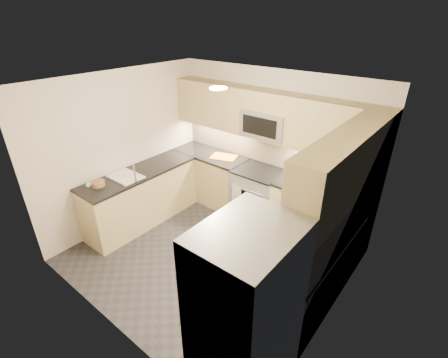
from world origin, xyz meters
TOP-DOWN VIEW (x-y plane):
  - floor at (0.00, 0.00)m, footprint 3.60×3.20m
  - ceiling at (0.00, 0.00)m, footprint 3.60×3.20m
  - wall_back at (0.00, 1.60)m, footprint 3.60×0.02m
  - wall_front at (0.00, -1.60)m, footprint 3.60×0.02m
  - wall_left at (-1.80, 0.00)m, footprint 0.02×3.20m
  - wall_right at (1.80, 0.00)m, footprint 0.02×3.20m
  - base_cab_back_left at (-1.09, 1.30)m, footprint 1.42×0.60m
  - base_cab_back_right at (1.09, 1.30)m, footprint 1.42×0.60m
  - base_cab_right at (1.50, 0.15)m, footprint 0.60×1.70m
  - base_cab_peninsula at (-1.50, 0.00)m, footprint 0.60×2.00m
  - countertop_back_left at (-1.09, 1.30)m, footprint 1.42×0.63m
  - countertop_back_right at (1.09, 1.30)m, footprint 1.42×0.63m
  - countertop_right at (1.50, 0.15)m, footprint 0.63×1.70m
  - countertop_peninsula at (-1.50, 0.00)m, footprint 0.63×2.00m
  - upper_cab_back at (0.00, 1.43)m, footprint 3.60×0.35m
  - upper_cab_right at (1.62, 0.28)m, footprint 0.35×1.95m
  - backsplash_back at (0.00, 1.60)m, footprint 3.60×0.01m
  - backsplash_right at (1.80, 0.45)m, footprint 0.01×2.30m
  - gas_range at (0.00, 1.28)m, footprint 0.76×0.65m
  - range_cooktop at (0.00, 1.28)m, footprint 0.76×0.65m
  - oven_door_glass at (0.00, 0.95)m, footprint 0.62×0.02m
  - oven_handle at (0.00, 0.93)m, footprint 0.60×0.02m
  - microwave at (0.00, 1.40)m, footprint 0.76×0.40m
  - microwave_door at (0.00, 1.20)m, footprint 0.60×0.01m
  - refrigerator at (1.45, -1.15)m, footprint 0.70×0.90m
  - fridge_handle_left at (1.08, -1.33)m, footprint 0.02×0.02m
  - fridge_handle_right at (1.08, -0.97)m, footprint 0.02×0.02m
  - sink_basin at (-1.50, -0.25)m, footprint 0.52×0.38m
  - faucet at (-1.24, -0.25)m, footprint 0.03×0.03m
  - utensil_bowl at (1.36, 1.23)m, footprint 0.35×0.35m
  - cutting_board at (-0.79, 1.32)m, footprint 0.51×0.43m
  - fruit_basket at (-1.57, -0.67)m, footprint 0.26×0.26m
  - fruit_apple at (-1.53, -0.82)m, footprint 0.06×0.06m
  - fruit_pear at (-1.51, -0.86)m, footprint 0.07×0.07m
  - dish_towel_check at (-0.19, 0.91)m, footprint 0.20×0.04m

SIDE VIEW (x-z plane):
  - floor at x=0.00m, z-range 0.00..0.00m
  - base_cab_back_left at x=-1.09m, z-range 0.00..0.90m
  - base_cab_back_right at x=1.09m, z-range 0.00..0.90m
  - base_cab_right at x=1.50m, z-range 0.00..0.90m
  - base_cab_peninsula at x=-1.50m, z-range 0.00..0.90m
  - oven_door_glass at x=0.00m, z-range 0.22..0.68m
  - gas_range at x=0.00m, z-range 0.00..0.91m
  - dish_towel_check at x=-0.19m, z-range 0.36..0.74m
  - oven_handle at x=0.00m, z-range 0.71..0.73m
  - sink_basin at x=-1.50m, z-range 0.80..0.96m
  - refrigerator at x=1.45m, z-range 0.00..1.80m
  - range_cooktop at x=0.00m, z-range 0.90..0.93m
  - countertop_back_left at x=-1.09m, z-range 0.90..0.94m
  - countertop_back_right at x=1.09m, z-range 0.90..0.94m
  - countertop_right at x=1.50m, z-range 0.90..0.94m
  - countertop_peninsula at x=-1.50m, z-range 0.90..0.94m
  - cutting_board at x=-0.79m, z-range 0.94..0.95m
  - fridge_handle_left at x=1.08m, z-range 0.35..1.55m
  - fridge_handle_right at x=1.08m, z-range 0.35..1.55m
  - fruit_basket at x=-1.57m, z-range 0.94..1.01m
  - utensil_bowl at x=1.36m, z-range 0.94..1.10m
  - fruit_apple at x=-1.53m, z-range 1.02..1.09m
  - fruit_pear at x=-1.51m, z-range 1.02..1.09m
  - faucet at x=-1.24m, z-range 0.94..1.22m
  - backsplash_back at x=0.00m, z-range 0.94..1.45m
  - backsplash_right at x=1.80m, z-range 0.94..1.45m
  - wall_back at x=0.00m, z-range 0.00..2.50m
  - wall_front at x=0.00m, z-range 0.00..2.50m
  - wall_left at x=-1.80m, z-range 0.00..2.50m
  - wall_right at x=1.80m, z-range 0.00..2.50m
  - microwave at x=0.00m, z-range 1.50..1.90m
  - microwave_door at x=0.00m, z-range 1.56..1.84m
  - upper_cab_back at x=0.00m, z-range 1.45..2.20m
  - upper_cab_right at x=1.62m, z-range 1.45..2.20m
  - ceiling at x=0.00m, z-range 2.49..2.51m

